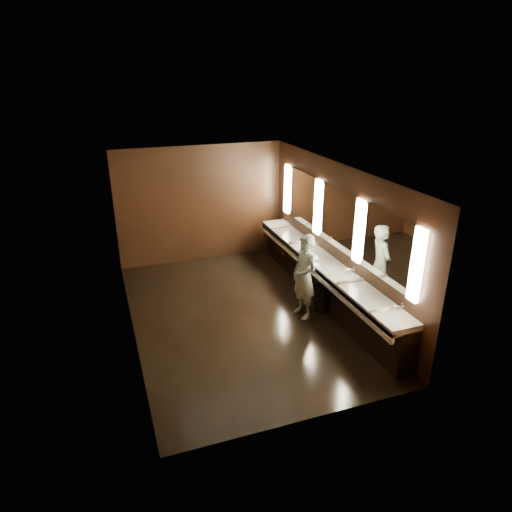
{
  "coord_description": "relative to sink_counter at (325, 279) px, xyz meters",
  "views": [
    {
      "loc": [
        -2.31,
        -7.36,
        4.44
      ],
      "look_at": [
        0.32,
        0.0,
        1.19
      ],
      "focal_mm": 32.0,
      "sensor_mm": 36.0,
      "label": 1
    }
  ],
  "objects": [
    {
      "name": "floor",
      "position": [
        -1.79,
        0.0,
        -0.5
      ],
      "size": [
        6.0,
        6.0,
        0.0
      ],
      "primitive_type": "plane",
      "color": "black",
      "rests_on": "ground"
    },
    {
      "name": "ceiling",
      "position": [
        -1.79,
        0.0,
        2.3
      ],
      "size": [
        4.0,
        6.0,
        0.02
      ],
      "primitive_type": "cube",
      "color": "#2D2D2B",
      "rests_on": "wall_back"
    },
    {
      "name": "wall_back",
      "position": [
        -1.79,
        3.0,
        0.9
      ],
      "size": [
        4.0,
        0.02,
        2.8
      ],
      "primitive_type": "cube",
      "color": "black",
      "rests_on": "floor"
    },
    {
      "name": "wall_front",
      "position": [
        -1.79,
        -3.0,
        0.9
      ],
      "size": [
        4.0,
        0.02,
        2.8
      ],
      "primitive_type": "cube",
      "color": "black",
      "rests_on": "floor"
    },
    {
      "name": "wall_left",
      "position": [
        -3.79,
        0.0,
        0.9
      ],
      "size": [
        0.02,
        6.0,
        2.8
      ],
      "primitive_type": "cube",
      "color": "black",
      "rests_on": "floor"
    },
    {
      "name": "wall_right",
      "position": [
        0.21,
        0.0,
        0.9
      ],
      "size": [
        0.02,
        6.0,
        2.8
      ],
      "primitive_type": "cube",
      "color": "black",
      "rests_on": "floor"
    },
    {
      "name": "sink_counter",
      "position": [
        0.0,
        0.0,
        0.0
      ],
      "size": [
        0.55,
        5.4,
        1.01
      ],
      "color": "black",
      "rests_on": "floor"
    },
    {
      "name": "mirror_band",
      "position": [
        0.19,
        -0.0,
        1.25
      ],
      "size": [
        0.06,
        5.03,
        1.15
      ],
      "color": "#FDF2C6",
      "rests_on": "wall_right"
    },
    {
      "name": "person",
      "position": [
        -0.65,
        -0.41,
        0.32
      ],
      "size": [
        0.48,
        0.65,
        1.64
      ],
      "primitive_type": "imported",
      "rotation": [
        0.0,
        0.0,
        -1.42
      ],
      "color": "#7CB0B9",
      "rests_on": "floor"
    },
    {
      "name": "trash_bin",
      "position": [
        -0.22,
        -0.33,
        -0.24
      ],
      "size": [
        0.4,
        0.4,
        0.52
      ],
      "primitive_type": "cylinder",
      "rotation": [
        0.0,
        0.0,
        -0.22
      ],
      "color": "black",
      "rests_on": "floor"
    }
  ]
}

